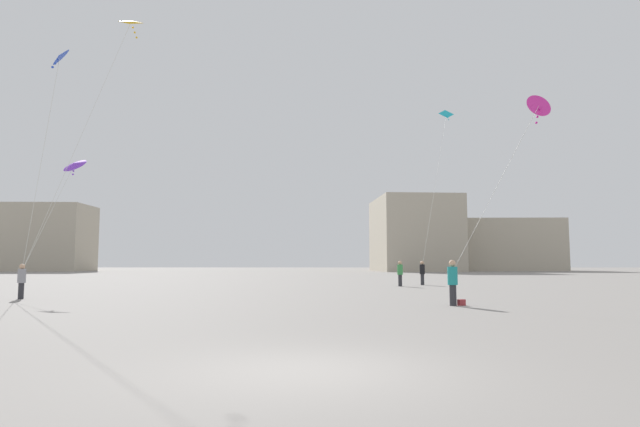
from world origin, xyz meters
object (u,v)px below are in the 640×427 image
at_px(person_in_green, 400,272).
at_px(kite_violet_diamond, 74,165).
at_px(kite_magenta_diamond, 539,106).
at_px(building_left_hall, 26,238).
at_px(kite_cobalt_diamond, 59,59).
at_px(handbag_beside_flyer, 461,302).
at_px(person_in_black, 422,272).
at_px(kite_cyan_delta, 446,119).
at_px(person_in_grey, 22,280).
at_px(building_centre_hall, 414,235).
at_px(person_in_teal, 453,281).
at_px(kite_amber_delta, 127,32).
at_px(building_right_hall, 501,245).

height_order(person_in_green, kite_violet_diamond, kite_violet_diamond).
xyz_separation_m(kite_magenta_diamond, building_left_hall, (-63.98, 75.60, -1.88)).
height_order(kite_cobalt_diamond, handbag_beside_flyer, kite_cobalt_diamond).
bearing_deg(person_in_black, kite_violet_diamond, 15.20).
bearing_deg(kite_violet_diamond, kite_cyan_delta, 34.38).
distance_m(kite_magenta_diamond, kite_cobalt_diamond, 19.94).
xyz_separation_m(building_left_hall, handbag_beside_flyer, (60.61, -75.72, -6.02)).
height_order(person_in_grey, kite_cyan_delta, kite_cyan_delta).
bearing_deg(person_in_grey, kite_violet_diamond, -70.78).
distance_m(kite_magenta_diamond, building_centre_hall, 76.33).
distance_m(person_in_teal, kite_cyan_delta, 28.80).
height_order(person_in_teal, kite_cobalt_diamond, kite_cobalt_diamond).
height_order(building_left_hall, building_centre_hall, building_centre_hall).
distance_m(person_in_teal, kite_amber_delta, 19.90).
relative_size(kite_violet_diamond, building_centre_hall, 0.33).
xyz_separation_m(person_in_grey, building_right_hall, (48.71, 78.37, 3.99)).
distance_m(person_in_green, kite_cobalt_diamond, 24.43).
relative_size(building_left_hall, building_centre_hall, 1.22).
distance_m(person_in_black, kite_violet_diamond, 24.22).
relative_size(person_in_green, person_in_black, 1.00).
height_order(kite_violet_diamond, handbag_beside_flyer, kite_violet_diamond).
bearing_deg(kite_cobalt_diamond, kite_amber_delta, 74.72).
relative_size(kite_violet_diamond, kite_amber_delta, 0.49).
xyz_separation_m(kite_amber_delta, building_left_hall, (-45.31, 71.11, -7.10)).
distance_m(kite_violet_diamond, kite_cyan_delta, 30.80).
bearing_deg(kite_cyan_delta, person_in_green, -122.28).
height_order(person_in_teal, building_left_hall, building_left_hall).
xyz_separation_m(kite_cobalt_diamond, building_centre_hall, (27.84, 75.61, -3.43)).
distance_m(person_in_grey, kite_magenta_diamond, 24.01).
bearing_deg(building_centre_hall, kite_magenta_diamond, -96.03).
height_order(person_in_grey, kite_magenta_diamond, kite_magenta_diamond).
bearing_deg(person_in_black, person_in_green, 35.40).
height_order(person_in_black, handbag_beside_flyer, person_in_black).
distance_m(person_in_grey, kite_violet_diamond, 7.59).
bearing_deg(kite_violet_diamond, building_right_hall, 56.68).
xyz_separation_m(kite_violet_diamond, kite_cobalt_diamond, (2.80, -7.44, 3.07)).
height_order(person_in_black, building_left_hall, building_left_hall).
relative_size(person_in_teal, building_right_hall, 0.09).
bearing_deg(kite_cyan_delta, handbag_beside_flyer, -102.43).
bearing_deg(person_in_teal, building_left_hall, -93.28).
height_order(person_in_black, building_right_hall, building_right_hall).
bearing_deg(kite_violet_diamond, kite_magenta_diamond, -18.85).
distance_m(kite_cobalt_diamond, building_right_hall, 93.59).
relative_size(kite_amber_delta, kite_cyan_delta, 0.91).
xyz_separation_m(person_in_teal, person_in_grey, (-18.97, 3.56, -0.09)).
distance_m(kite_cyan_delta, building_centre_hall, 52.17).
bearing_deg(building_left_hall, building_centre_hall, 0.24).
distance_m(kite_amber_delta, handbag_beside_flyer, 20.67).
bearing_deg(person_in_teal, kite_violet_diamond, -64.55).
xyz_separation_m(person_in_teal, kite_magenta_diamond, (3.72, 0.22, 7.04)).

